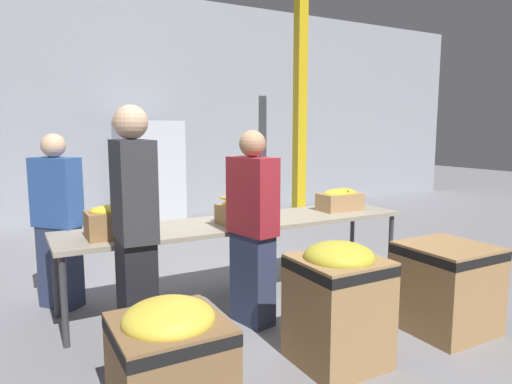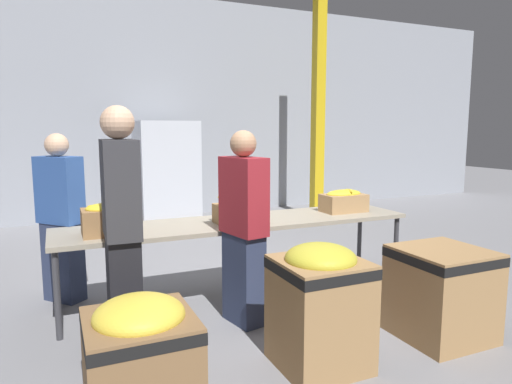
# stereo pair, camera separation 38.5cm
# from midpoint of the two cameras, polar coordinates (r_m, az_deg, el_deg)

# --- Properties ---
(ground_plane) EXTENTS (30.00, 30.00, 0.00)m
(ground_plane) POSITION_cam_midpoint_polar(r_m,az_deg,el_deg) (4.58, -4.15, -12.82)
(ground_plane) COLOR gray
(wall_back) EXTENTS (16.00, 0.08, 4.00)m
(wall_back) POSITION_cam_midpoint_polar(r_m,az_deg,el_deg) (8.59, -17.12, 10.09)
(wall_back) COLOR #9399A3
(wall_back) RESTS_ON ground_plane
(sorting_table) EXTENTS (3.40, 0.74, 0.75)m
(sorting_table) POSITION_cam_midpoint_polar(r_m,az_deg,el_deg) (4.38, -4.24, -4.20)
(sorting_table) COLOR #9E937F
(sorting_table) RESTS_ON ground_plane
(banana_box_0) EXTENTS (0.44, 0.29, 0.27)m
(banana_box_0) POSITION_cam_midpoint_polar(r_m,az_deg,el_deg) (3.92, -19.99, -3.41)
(banana_box_0) COLOR olive
(banana_box_0) RESTS_ON sorting_table
(banana_box_1) EXTENTS (0.40, 0.33, 0.25)m
(banana_box_1) POSITION_cam_midpoint_polar(r_m,az_deg,el_deg) (4.25, -4.57, -2.37)
(banana_box_1) COLOR #A37A4C
(banana_box_1) RESTS_ON sorting_table
(banana_box_2) EXTENTS (0.46, 0.29, 0.25)m
(banana_box_2) POSITION_cam_midpoint_polar(r_m,az_deg,el_deg) (4.95, 8.32, -0.94)
(banana_box_2) COLOR tan
(banana_box_2) RESTS_ON sorting_table
(volunteer_0) EXTENTS (0.44, 0.46, 1.58)m
(volunteer_0) POSITION_cam_midpoint_polar(r_m,az_deg,el_deg) (4.55, -25.79, -3.45)
(volunteer_0) COLOR #2D3856
(volunteer_0) RESTS_ON ground_plane
(volunteer_1) EXTENTS (0.30, 0.47, 1.61)m
(volunteer_1) POSITION_cam_midpoint_polar(r_m,az_deg,el_deg) (3.75, -3.39, -4.72)
(volunteer_1) COLOR #2D3856
(volunteer_1) RESTS_ON ground_plane
(volunteer_2) EXTENTS (0.26, 0.49, 1.78)m
(volunteer_2) POSITION_cam_midpoint_polar(r_m,az_deg,el_deg) (3.40, -18.12, -4.94)
(volunteer_2) COLOR black
(volunteer_2) RESTS_ON ground_plane
(donation_bin_0) EXTENTS (0.62, 0.62, 0.67)m
(donation_bin_0) POSITION_cam_midpoint_polar(r_m,az_deg,el_deg) (2.80, -14.85, -19.15)
(donation_bin_0) COLOR olive
(donation_bin_0) RESTS_ON ground_plane
(donation_bin_1) EXTENTS (0.57, 0.57, 0.86)m
(donation_bin_1) POSITION_cam_midpoint_polar(r_m,az_deg,el_deg) (3.23, 6.80, -13.28)
(donation_bin_1) COLOR #A37A4C
(donation_bin_1) RESTS_ON ground_plane
(donation_bin_2) EXTENTS (0.64, 0.64, 0.70)m
(donation_bin_2) POSITION_cam_midpoint_polar(r_m,az_deg,el_deg) (3.96, 20.11, -10.83)
(donation_bin_2) COLOR #A37A4C
(donation_bin_2) RESTS_ON ground_plane
(support_pillar) EXTENTS (0.18, 0.18, 4.00)m
(support_pillar) POSITION_cam_midpoint_polar(r_m,az_deg,el_deg) (8.30, 4.17, 10.51)
(support_pillar) COLOR gold
(support_pillar) RESTS_ON ground_plane
(pallet_stack_0) EXTENTS (1.05, 1.05, 1.75)m
(pallet_stack_0) POSITION_cam_midpoint_polar(r_m,az_deg,el_deg) (7.89, -14.64, 2.15)
(pallet_stack_0) COLOR olive
(pallet_stack_0) RESTS_ON ground_plane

